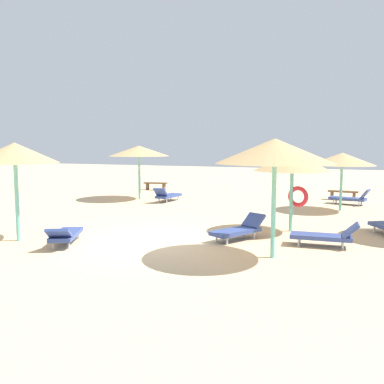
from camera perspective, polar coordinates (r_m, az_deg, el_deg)
name	(u,v)px	position (r m, az deg, el deg)	size (l,w,h in m)	color
ground_plane	(155,243)	(12.69, -5.00, -6.84)	(80.00, 80.00, 0.00)	#DBBA8C
parasol_1	(139,151)	(22.43, -7.19, 5.53)	(3.17, 3.17, 2.83)	#6BC6BC
parasol_2	(15,153)	(13.60, -22.89, 4.86)	(2.57, 2.57, 2.97)	#6BC6BC
parasol_3	(342,159)	(19.55, 19.69, 4.21)	(2.84, 2.84, 2.55)	#6BC6BC
parasol_4	(292,163)	(14.36, 13.45, 3.84)	(2.55, 2.55, 2.62)	#6BC6BC
parasol_5	(275,151)	(10.85, 11.16, 5.43)	(3.01, 3.01, 3.07)	#6BC6BC
lounger_1	(167,195)	(21.46, -3.36, -0.45)	(0.81, 1.92, 0.77)	#33478C
lounger_2	(65,234)	(12.83, -16.82, -5.52)	(1.36, 2.00, 0.66)	#33478C
lounger_3	(350,198)	(21.74, 20.68, -0.76)	(1.94, 1.05, 0.81)	#33478C
lounger_4	(326,236)	(12.68, 17.68, -5.66)	(1.92, 0.75, 0.74)	#33478C
lounger_5	(239,229)	(13.02, 6.40, -5.07)	(1.45, 1.96, 0.74)	#33478C
bench_0	(156,185)	(26.86, -4.95, 1.00)	(1.54, 0.59, 0.49)	brown
bench_1	(343,193)	(23.39, 19.78, -0.19)	(1.53, 0.54, 0.49)	brown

